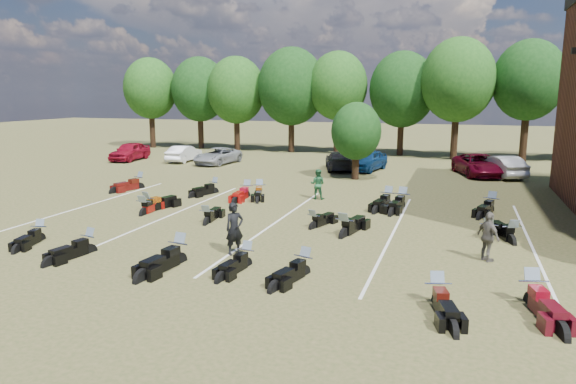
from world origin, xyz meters
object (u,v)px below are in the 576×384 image
at_px(person_black, 235,229).
at_px(motorcycle_14, 139,188).
at_px(person_green, 318,184).
at_px(motorcycle_3, 304,275).
at_px(car_0, 130,151).
at_px(motorcycle_7, 144,215).
at_px(person_grey, 488,237).
at_px(motorcycle_0, 40,241).
at_px(car_4, 368,160).

xyz_separation_m(person_black, motorcycle_14, (-10.47, 9.64, -0.91)).
height_order(person_green, motorcycle_3, person_green).
xyz_separation_m(car_0, motorcycle_7, (12.38, -16.41, -0.75)).
relative_size(person_grey, motorcycle_0, 0.82).
relative_size(person_green, motorcycle_14, 0.66).
bearing_deg(car_4, person_green, -81.66).
distance_m(person_grey, motorcycle_0, 16.11).
distance_m(person_grey, motorcycle_3, 6.30).
relative_size(motorcycle_0, motorcycle_7, 0.88).
bearing_deg(motorcycle_14, car_4, 61.01).
bearing_deg(motorcycle_7, car_4, -117.92).
bearing_deg(motorcycle_0, car_4, 54.67).
relative_size(person_green, person_grey, 0.96).
relative_size(person_green, motorcycle_0, 0.78).
bearing_deg(motorcycle_7, person_green, -142.21).
bearing_deg(car_4, person_black, -80.43).
bearing_deg(motorcycle_0, car_0, 103.73).
height_order(person_green, motorcycle_0, person_green).
height_order(person_black, motorcycle_14, person_black).
xyz_separation_m(car_0, motorcycle_3, (21.59, -21.65, -0.75)).
xyz_separation_m(car_4, motorcycle_7, (-7.29, -16.94, -0.75)).
distance_m(car_4, motorcycle_0, 23.41).
xyz_separation_m(person_black, motorcycle_7, (-6.36, 3.99, -0.91)).
bearing_deg(motorcycle_14, motorcycle_0, -58.59).
relative_size(person_black, person_grey, 1.09).
height_order(person_black, motorcycle_7, person_black).
bearing_deg(person_green, motorcycle_3, 102.44).
height_order(car_4, person_green, person_green).
distance_m(car_4, motorcycle_3, 22.27).
bearing_deg(motorcycle_14, person_black, -26.34).
bearing_deg(motorcycle_0, person_green, 40.24).
relative_size(person_green, motorcycle_7, 0.69).
xyz_separation_m(person_black, motorcycle_0, (-7.64, -0.84, -0.91)).
height_order(car_0, motorcycle_14, car_0).
bearing_deg(car_0, person_black, -52.30).
relative_size(car_0, motorcycle_0, 2.18).
height_order(motorcycle_7, motorcycle_14, motorcycle_14).
xyz_separation_m(car_0, car_4, (19.67, 0.53, -0.00)).
height_order(person_black, motorcycle_3, person_black).
xyz_separation_m(motorcycle_7, motorcycle_14, (-4.11, 5.65, 0.00)).
height_order(car_0, person_green, person_green).
bearing_deg(person_green, person_grey, 134.08).
distance_m(person_black, person_grey, 8.44).
relative_size(car_0, motorcycle_7, 1.92).
xyz_separation_m(car_0, person_grey, (26.94, -18.44, 0.08)).
bearing_deg(person_grey, person_green, 6.63).
relative_size(person_grey, motorcycle_3, 0.77).
distance_m(person_grey, motorcycle_14, 20.21).
relative_size(person_black, motorcycle_0, 0.89).
distance_m(person_green, person_grey, 11.34).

